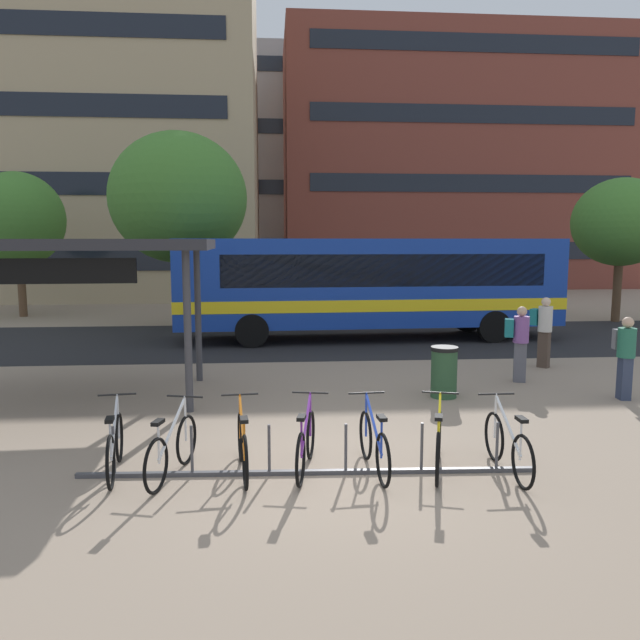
{
  "coord_description": "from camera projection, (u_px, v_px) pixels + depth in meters",
  "views": [
    {
      "loc": [
        -0.79,
        -8.18,
        3.13
      ],
      "look_at": [
        0.24,
        4.83,
        1.44
      ],
      "focal_mm": 34.26,
      "sensor_mm": 36.0,
      "label": 1
    }
  ],
  "objects": [
    {
      "name": "commuter_teal_pack_0",
      "position": [
        519.0,
        338.0,
        13.54
      ],
      "size": [
        0.59,
        0.46,
        1.7
      ],
      "rotation": [
        0.0,
        0.0,
        5.96
      ],
      "color": "#565660",
      "rests_on": "ground"
    },
    {
      "name": "trash_bin",
      "position": [
        444.0,
        372.0,
        12.25
      ],
      "size": [
        0.55,
        0.55,
        1.03
      ],
      "color": "#284C2D",
      "rests_on": "ground"
    },
    {
      "name": "building_left_wing",
      "position": [
        71.0,
        132.0,
        34.4
      ],
      "size": [
        20.75,
        10.98,
        18.41
      ],
      "color": "tan",
      "rests_on": "ground"
    },
    {
      "name": "street_tree_1",
      "position": [
        18.0,
        220.0,
        24.92
      ],
      "size": [
        3.73,
        3.73,
        5.93
      ],
      "color": "brown",
      "rests_on": "ground"
    },
    {
      "name": "bus_lane_asphalt",
      "position": [
        297.0,
        340.0,
        19.45
      ],
      "size": [
        80.0,
        7.2,
        0.01
      ],
      "primitive_type": "cube",
      "color": "#232326",
      "rests_on": "ground"
    },
    {
      "name": "building_centre_block",
      "position": [
        301.0,
        172.0,
        52.54
      ],
      "size": [
        16.7,
        12.58,
        17.99
      ],
      "color": "gray",
      "rests_on": "ground"
    },
    {
      "name": "parked_bicycle_silver_0",
      "position": [
        115.0,
        447.0,
        8.2
      ],
      "size": [
        0.52,
        1.71,
        0.99
      ],
      "rotation": [
        0.0,
        0.0,
        1.7
      ],
      "color": "black",
      "rests_on": "ground"
    },
    {
      "name": "commuter_grey_pack_1",
      "position": [
        625.0,
        352.0,
        12.06
      ],
      "size": [
        0.37,
        0.55,
        1.65
      ],
      "rotation": [
        0.0,
        0.0,
        4.61
      ],
      "color": "#2D3851",
      "rests_on": "ground"
    },
    {
      "name": "parked_bicycle_yellow_5",
      "position": [
        438.0,
        444.0,
        8.3
      ],
      "size": [
        0.66,
        1.66,
        0.99
      ],
      "rotation": [
        0.0,
        0.0,
        1.28
      ],
      "color": "black",
      "rests_on": "ground"
    },
    {
      "name": "parked_bicycle_white_6",
      "position": [
        508.0,
        446.0,
        8.22
      ],
      "size": [
        0.52,
        1.72,
        0.99
      ],
      "rotation": [
        0.0,
        0.0,
        1.57
      ],
      "color": "black",
      "rests_on": "ground"
    },
    {
      "name": "city_bus",
      "position": [
        367.0,
        284.0,
        19.39
      ],
      "size": [
        12.11,
        3.02,
        3.2
      ],
      "rotation": [
        0.0,
        0.0,
        3.18
      ],
      "color": "#14389E",
      "rests_on": "ground"
    },
    {
      "name": "parked_bicycle_white_1",
      "position": [
        172.0,
        450.0,
        8.09
      ],
      "size": [
        0.6,
        1.69,
        0.99
      ],
      "rotation": [
        0.0,
        0.0,
        1.33
      ],
      "color": "black",
      "rests_on": "ground"
    },
    {
      "name": "street_tree_0",
      "position": [
        178.0,
        198.0,
        22.2
      ],
      "size": [
        4.97,
        4.97,
        7.05
      ],
      "color": "brown",
      "rests_on": "ground"
    },
    {
      "name": "commuter_teal_pack_2",
      "position": [
        543.0,
        327.0,
        15.11
      ],
      "size": [
        0.58,
        0.59,
        1.75
      ],
      "rotation": [
        0.0,
        0.0,
        5.48
      ],
      "color": "#47382D",
      "rests_on": "ground"
    },
    {
      "name": "transit_shelter",
      "position": [
        69.0,
        250.0,
        11.82
      ],
      "size": [
        5.6,
        3.59,
        3.17
      ],
      "rotation": [
        0.0,
        0.0,
        0.04
      ],
      "color": "#38383D",
      "rests_on": "ground"
    },
    {
      "name": "bike_rack",
      "position": [
        308.0,
        468.0,
        8.22
      ],
      "size": [
        6.18,
        0.34,
        0.7
      ],
      "rotation": [
        0.0,
        0.0,
        -0.04
      ],
      "color": "#47474C",
      "rests_on": "ground"
    },
    {
      "name": "street_tree_2",
      "position": [
        621.0,
        222.0,
        23.36
      ],
      "size": [
        3.65,
        3.65,
        5.52
      ],
      "color": "brown",
      "rests_on": "ground"
    },
    {
      "name": "parked_bicycle_blue_4",
      "position": [
        374.0,
        445.0,
        8.28
      ],
      "size": [
        0.52,
        1.72,
        0.99
      ],
      "rotation": [
        0.0,
        0.0,
        1.64
      ],
      "color": "black",
      "rests_on": "ground"
    },
    {
      "name": "ground",
      "position": [
        330.0,
        466.0,
        8.55
      ],
      "size": [
        200.0,
        200.0,
        0.0
      ],
      "primitive_type": "plane",
      "color": "gray"
    },
    {
      "name": "building_right_wing",
      "position": [
        447.0,
        167.0,
        43.87
      ],
      "size": [
        23.3,
        12.16,
        16.75
      ],
      "color": "brown",
      "rests_on": "ground"
    },
    {
      "name": "parked_bicycle_purple_3",
      "position": [
        306.0,
        444.0,
        8.3
      ],
      "size": [
        0.54,
        1.7,
        0.99
      ],
      "rotation": [
        0.0,
        0.0,
        1.38
      ],
      "color": "black",
      "rests_on": "ground"
    },
    {
      "name": "parked_bicycle_orange_2",
      "position": [
        243.0,
        447.0,
        8.2
      ],
      "size": [
        0.52,
        1.72,
        0.99
      ],
      "rotation": [
        0.0,
        0.0,
        1.68
      ],
      "color": "black",
      "rests_on": "ground"
    }
  ]
}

